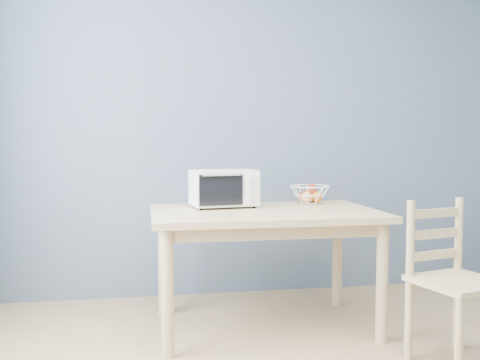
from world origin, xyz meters
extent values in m
cube|color=slate|center=(0.00, 2.25, 1.30)|extent=(4.00, 0.01, 2.60)
cube|color=tan|center=(-0.07, 1.43, 0.73)|extent=(1.40, 0.90, 0.04)
cylinder|color=tan|center=(-0.69, 1.06, 0.35)|extent=(0.07, 0.07, 0.71)
cylinder|color=tan|center=(0.55, 1.06, 0.35)|extent=(0.07, 0.07, 0.71)
cylinder|color=tan|center=(-0.69, 1.80, 0.35)|extent=(0.07, 0.07, 0.71)
cylinder|color=tan|center=(0.55, 1.80, 0.35)|extent=(0.07, 0.07, 0.71)
cube|color=white|center=(-0.30, 1.62, 0.88)|extent=(0.44, 0.33, 0.23)
cube|color=black|center=(-0.35, 1.61, 0.88)|extent=(0.29, 0.27, 0.18)
cube|color=black|center=(-0.34, 1.47, 0.88)|extent=(0.28, 0.04, 0.19)
cylinder|color=silver|center=(-0.33, 1.45, 0.97)|extent=(0.25, 0.04, 0.01)
cube|color=white|center=(-0.14, 1.50, 0.88)|extent=(0.11, 0.02, 0.21)
cylinder|color=black|center=(-0.46, 1.49, 0.76)|extent=(0.02, 0.02, 0.01)
cylinder|color=black|center=(-0.11, 1.53, 0.76)|extent=(0.02, 0.02, 0.01)
cylinder|color=black|center=(-0.49, 1.70, 0.76)|extent=(0.02, 0.02, 0.01)
cylinder|color=black|center=(-0.14, 1.74, 0.76)|extent=(0.02, 0.02, 0.01)
cylinder|color=silver|center=(-0.14, 1.49, 0.94)|extent=(0.04, 0.02, 0.04)
cylinder|color=silver|center=(-0.14, 1.49, 0.88)|extent=(0.04, 0.02, 0.04)
cylinder|color=silver|center=(-0.14, 1.49, 0.81)|extent=(0.04, 0.02, 0.04)
torus|color=white|center=(0.31, 1.71, 0.87)|extent=(0.36, 0.36, 0.01)
torus|color=white|center=(0.31, 1.71, 0.81)|extent=(0.28, 0.28, 0.01)
torus|color=white|center=(0.31, 1.71, 0.76)|extent=(0.17, 0.17, 0.01)
sphere|color=#AE171C|center=(0.27, 1.72, 0.80)|extent=(0.08, 0.08, 0.08)
sphere|color=orange|center=(0.35, 1.69, 0.80)|extent=(0.08, 0.08, 0.08)
sphere|color=#F8A860|center=(0.32, 1.76, 0.80)|extent=(0.08, 0.08, 0.08)
sphere|color=#AE171C|center=(0.32, 1.70, 0.85)|extent=(0.08, 0.08, 0.08)
sphere|color=#F8A860|center=(0.28, 1.67, 0.80)|extent=(0.08, 0.08, 0.08)
cube|color=tan|center=(0.80, 0.68, 0.45)|extent=(0.49, 0.49, 0.03)
cylinder|color=tan|center=(0.68, 0.47, 0.22)|extent=(0.04, 0.04, 0.43)
cylinder|color=tan|center=(0.59, 0.81, 0.22)|extent=(0.04, 0.04, 0.43)
cylinder|color=tan|center=(0.92, 0.89, 0.22)|extent=(0.04, 0.04, 0.43)
cylinder|color=tan|center=(0.59, 0.81, 0.65)|extent=(0.04, 0.04, 0.43)
cylinder|color=tan|center=(0.92, 0.89, 0.65)|extent=(0.04, 0.04, 0.43)
cube|color=tan|center=(0.76, 0.85, 0.56)|extent=(0.34, 0.10, 0.05)
cube|color=tan|center=(0.76, 0.85, 0.67)|extent=(0.34, 0.10, 0.05)
cube|color=tan|center=(0.76, 0.85, 0.79)|extent=(0.34, 0.10, 0.05)
camera|label=1|loc=(-0.79, -1.81, 1.17)|focal=40.00mm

